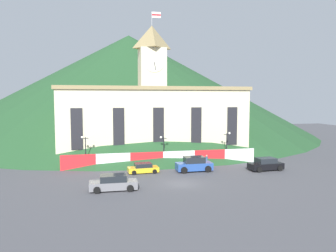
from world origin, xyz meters
TOP-DOWN VIEW (x-y plane):
  - ground_plane at (0.00, 0.00)m, footprint 160.00×160.00m
  - civic_building at (0.00, 20.13)m, footprint 32.54×12.44m
  - banner_fence at (0.00, 10.49)m, footprint 29.98×0.12m
  - hillside_backdrop at (0.00, 60.72)m, footprint 105.26×105.26m
  - street_lamp_far_left at (-11.45, 11.58)m, footprint 1.26×0.36m
  - street_lamp_far_right at (0.34, 11.58)m, footprint 1.26×0.36m
  - street_lamp_center at (10.74, 11.58)m, footprint 1.26×0.36m
  - car_gray_pickup at (-8.11, -1.10)m, footprint 5.33×2.42m
  - car_yellow_coupe at (-3.60, 6.77)m, footprint 4.28×2.29m
  - car_black_suv at (13.81, 4.52)m, footprint 5.02×2.63m
  - car_blue_van at (3.57, 6.09)m, footprint 5.10×2.37m
  - pedestrian at (6.46, 9.03)m, footprint 0.52×0.52m

SIDE VIEW (x-z plane):
  - ground_plane at x=0.00m, z-range 0.00..0.00m
  - car_yellow_coupe at x=-3.60m, z-range -0.05..1.30m
  - car_gray_pickup at x=-8.11m, z-range -0.07..1.68m
  - car_black_suv at x=13.81m, z-range -0.07..1.73m
  - pedestrian at x=6.46m, z-range 0.08..1.80m
  - car_blue_van at x=3.57m, z-range -0.09..2.01m
  - banner_fence at x=0.00m, z-range 0.00..2.25m
  - street_lamp_far_right at x=0.34m, z-range 1.06..5.54m
  - street_lamp_far_left at x=-11.45m, z-range 1.11..5.92m
  - street_lamp_center at x=10.74m, z-range 1.11..5.96m
  - civic_building at x=0.00m, z-range -6.00..19.44m
  - hillside_backdrop at x=0.00m, z-range 0.00..28.78m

